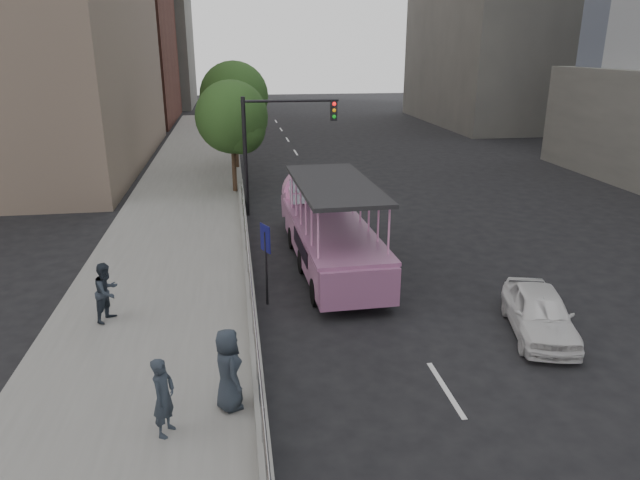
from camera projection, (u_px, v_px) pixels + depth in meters
ground at (379, 348)px, 14.36m from camera, size 160.00×160.00×0.00m
sidewalk at (178, 232)px, 22.84m from camera, size 5.50×80.00×0.30m
kerb_wall at (251, 305)px, 15.63m from camera, size 0.24×30.00×0.36m
guardrail at (250, 283)px, 15.41m from camera, size 0.07×22.00×0.71m
duck_boat at (327, 229)px, 19.91m from camera, size 2.57×9.41×3.10m
car at (540, 312)px, 14.88m from camera, size 2.35×3.87×1.23m
pedestrian_near at (164, 397)px, 10.50m from camera, size 0.57×0.67×1.57m
pedestrian_mid at (107, 292)px, 14.94m from camera, size 0.89×0.97×1.61m
pedestrian_far at (228, 369)px, 11.25m from camera, size 0.77×0.96×1.72m
parking_sign at (266, 254)px, 16.28m from camera, size 0.25×0.51×2.46m
traffic_signal at (272, 136)px, 24.68m from camera, size 4.20×0.32×5.20m
street_tree_near at (234, 120)px, 27.55m from camera, size 3.52×3.52×5.72m
street_tree_far at (236, 99)px, 33.04m from camera, size 3.97×3.97×6.45m
midrise_stone_b at (122, 22)px, 68.72m from camera, size 16.00×14.00×20.00m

